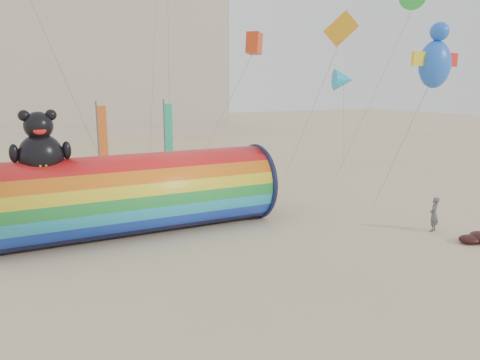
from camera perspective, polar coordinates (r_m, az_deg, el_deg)
name	(u,v)px	position (r m, az deg, el deg)	size (l,w,h in m)	color
ground	(246,250)	(18.05, 0.77, -8.49)	(160.00, 160.00, 0.00)	#CCB58C
windsock_assembly	(138,191)	(20.10, -12.28, -1.38)	(11.63, 3.54, 5.36)	red
kite_handler	(434,214)	(21.65, 22.57, -3.89)	(0.55, 0.36, 1.50)	#505157
festival_banners	(95,143)	(30.65, -17.31, 4.38)	(11.59, 3.00, 5.20)	#59595E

